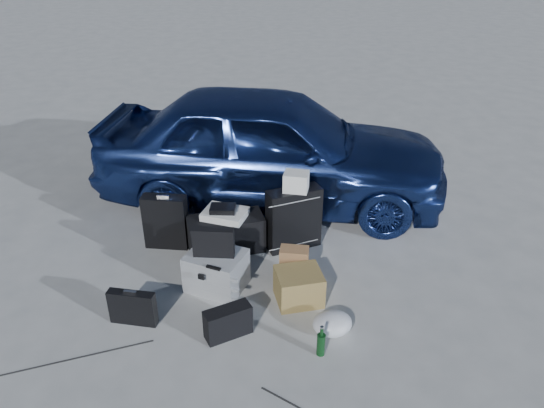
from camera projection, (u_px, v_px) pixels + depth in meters
The scene contains 16 objects.
ground at pixel (234, 321), 4.63m from camera, with size 60.00×60.00×0.00m, color #B8B9B4.
car at pixel (272, 146), 6.27m from camera, with size 1.65×4.10×1.40m, color navy.
pelican_case at pixel (216, 271), 4.97m from camera, with size 0.51×0.42×0.37m, color #9B9DA0.
laptop_bag at pixel (213, 242), 4.80m from camera, with size 0.38×0.09×0.28m, color black.
briefcase at pixel (133, 308), 4.54m from camera, with size 0.41×0.09×0.32m, color black.
suitcase_left at pixel (166, 222), 5.54m from camera, with size 0.45×0.16×0.59m, color black.
suitcase_right at pixel (294, 219), 5.51m from camera, with size 0.56×0.20×0.67m, color black.
white_carton at pixel (296, 182), 5.29m from camera, with size 0.24×0.19×0.19m, color white.
duffel_bag at pixel (226, 234), 5.51m from camera, with size 0.78×0.33×0.39m, color black.
flat_box_white at pixel (225, 214), 5.42m from camera, with size 0.43×0.32×0.08m, color white.
flat_box_black at pixel (223, 209), 5.38m from camera, with size 0.25×0.18×0.05m, color black.
kraft_bag at pixel (294, 265), 5.06m from camera, with size 0.27×0.16×0.36m, color #A37247.
cardboard_box at pixel (299, 286), 4.81m from camera, with size 0.40×0.35×0.30m, color #9B8044.
plastic_bag at pixel (332, 323), 4.47m from camera, with size 0.34×0.29×0.19m, color silver.
messenger_bag at pixel (228, 322), 4.42m from camera, with size 0.39×0.15×0.28m, color black.
green_bottle at pixel (321, 341), 4.22m from camera, with size 0.07×0.07×0.28m, color #0C3312.
Camera 1 is at (0.28, -3.55, 3.15)m, focal length 35.00 mm.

